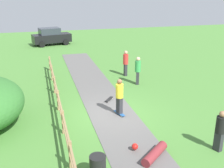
# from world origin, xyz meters

# --- Properties ---
(ground_plane) EXTENTS (60.00, 60.00, 0.00)m
(ground_plane) POSITION_xyz_m (0.00, 0.00, 0.00)
(ground_plane) COLOR #4C8438
(asphalt_path) EXTENTS (2.40, 28.00, 0.02)m
(asphalt_path) POSITION_xyz_m (0.00, 0.00, 0.01)
(asphalt_path) COLOR #605E5B
(asphalt_path) RESTS_ON ground_plane
(wooden_fence) EXTENTS (0.12, 18.12, 1.10)m
(wooden_fence) POSITION_xyz_m (-2.60, 0.00, 0.67)
(wooden_fence) COLOR #997A51
(wooden_fence) RESTS_ON ground_plane
(trash_bin) EXTENTS (0.56, 0.56, 0.90)m
(trash_bin) POSITION_xyz_m (-1.80, -4.70, 0.45)
(trash_bin) COLOR black
(trash_bin) RESTS_ON ground_plane
(skater_riding) EXTENTS (0.48, 0.82, 1.90)m
(skater_riding) POSITION_xyz_m (0.34, -0.13, 1.09)
(skater_riding) COLOR #265999
(skater_riding) RESTS_ON asphalt_path
(skater_fallen) EXTENTS (1.38, 1.41, 0.36)m
(skater_fallen) POSITION_xyz_m (0.49, -4.05, 0.20)
(skater_fallen) COLOR maroon
(skater_fallen) RESTS_ON asphalt_path
(skateboard_loose) EXTENTS (0.65, 0.75, 0.08)m
(skateboard_loose) POSITION_xyz_m (0.31, 1.80, 0.09)
(skateboard_loose) COLOR black
(skateboard_loose) RESTS_ON asphalt_path
(bystander_red) EXTENTS (0.39, 0.39, 1.88)m
(bystander_red) POSITION_xyz_m (2.69, 6.09, 1.05)
(bystander_red) COLOR #2D2D33
(bystander_red) RESTS_ON ground_plane
(bystander_green) EXTENTS (0.49, 0.49, 1.88)m
(bystander_green) POSITION_xyz_m (2.88, 4.06, 1.05)
(bystander_green) COLOR #2D2D33
(bystander_green) RESTS_ON ground_plane
(bystander_black) EXTENTS (0.47, 0.47, 1.71)m
(bystander_black) POSITION_xyz_m (3.19, -4.26, 0.94)
(bystander_black) COLOR #2D2D33
(bystander_black) RESTS_ON ground_plane
(parked_car_black) EXTENTS (4.46, 2.66, 1.92)m
(parked_car_black) POSITION_xyz_m (-1.85, 19.26, 0.96)
(parked_car_black) COLOR black
(parked_car_black) RESTS_ON ground_plane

